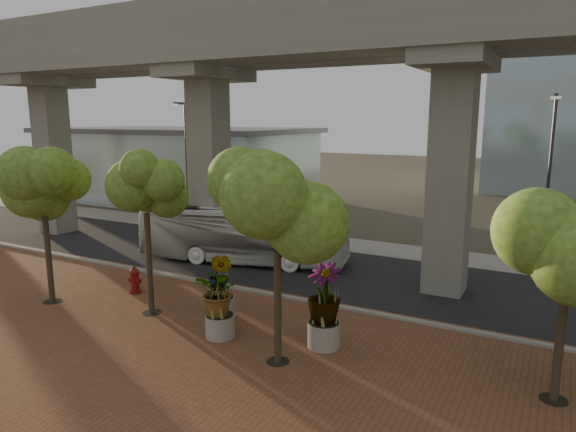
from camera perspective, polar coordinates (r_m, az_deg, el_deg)
The scene contains 18 objects.
ground at distance 22.76m, azimuth 0.76°, elevation -7.47°, with size 160.00×160.00×0.00m, color #3C372C.
brick_plaza at distance 16.59m, azimuth -12.64°, elevation -14.85°, with size 70.00×13.00×0.06m, color brown.
asphalt_road at distance 24.46m, azimuth 2.94°, elevation -6.12°, with size 90.00×8.00×0.04m, color black.
curb_strip at distance 21.08m, azimuth -1.80°, elevation -8.76°, with size 70.00×0.25×0.16m, color gray.
far_sidewalk at distance 29.34m, azimuth 7.58°, elevation -3.30°, with size 90.00×3.00×0.06m, color gray.
transit_viaduct at distance 23.40m, azimuth 3.12°, elevation 11.16°, with size 72.00×5.60×12.40m.
station_pavilion at distance 46.39m, azimuth -12.11°, elevation 5.74°, with size 23.00×13.00×6.30m.
transit_bus at distance 25.66m, azimuth -5.05°, elevation -2.02°, with size 2.45×10.43×2.91m, color silver.
fire_hydrant at distance 22.17m, azimuth -16.65°, elevation -6.84°, with size 0.55×0.50×1.10m.
planter_front at distance 16.99m, azimuth -7.66°, elevation -8.74°, with size 2.13×2.13×2.35m.
planter_right at distance 16.11m, azimuth 4.05°, elevation -8.99°, with size 2.52×2.52×2.69m.
planter_left at distance 18.60m, azimuth -7.52°, elevation -6.89°, with size 2.18×2.18×2.40m.
street_tree_far_west at distance 21.43m, azimuth -25.62°, elevation 2.75°, with size 3.37×3.37×6.03m.
street_tree_near_west at distance 18.83m, azimuth -15.58°, elevation 2.93°, with size 3.08×3.08×6.06m.
street_tree_near_east at distance 14.33m, azimuth -1.19°, elevation 0.42°, with size 3.91×3.91×6.30m.
street_tree_far_east at distance 14.10m, azimuth 28.85°, elevation -2.70°, with size 3.76×3.76×5.85m.
streetlamp_west at distance 34.57m, azimuth -11.34°, elevation 6.62°, with size 0.40×1.17×8.10m.
streetlamp_east at distance 25.17m, azimuth 27.02°, elevation 4.15°, with size 0.40×1.17×8.10m.
Camera 1 is at (10.02, -19.15, 7.15)m, focal length 32.00 mm.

